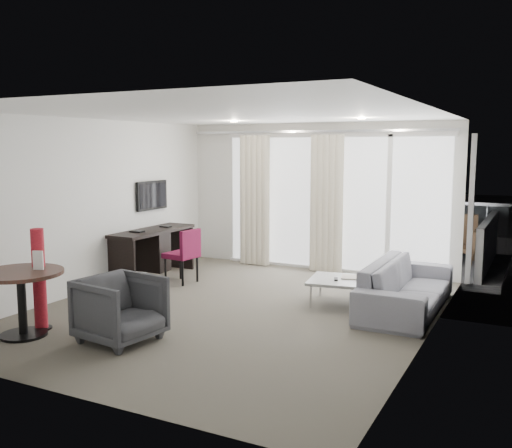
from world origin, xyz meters
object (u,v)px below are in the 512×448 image
at_px(red_lamp, 39,279).
at_px(rattan_chair_a, 391,233).
at_px(round_table, 22,304).
at_px(rattan_chair_b, 459,239).
at_px(coffee_table, 339,291).
at_px(desk_chair, 181,256).
at_px(sofa, 407,286).
at_px(desk, 153,253).
at_px(tub_armchair, 120,309).

height_order(red_lamp, rattan_chair_a, red_lamp).
relative_size(round_table, rattan_chair_b, 1.08).
height_order(round_table, rattan_chair_b, rattan_chair_b).
distance_m(red_lamp, coffee_table, 3.93).
height_order(desk_chair, sofa, desk_chair).
bearing_deg(coffee_table, rattan_chair_b, 74.29).
xyz_separation_m(desk, tub_armchair, (1.64, -2.78, -0.03)).
height_order(rattan_chair_a, rattan_chair_b, rattan_chair_a).
height_order(round_table, red_lamp, red_lamp).
bearing_deg(red_lamp, rattan_chair_a, 68.45).
distance_m(tub_armchair, sofa, 3.76).
bearing_deg(coffee_table, red_lamp, -136.74).
distance_m(sofa, rattan_chair_a, 4.00).
xyz_separation_m(desk, coffee_table, (3.33, -0.19, -0.23)).
bearing_deg(rattan_chair_a, rattan_chair_b, 9.30).
relative_size(desk_chair, round_table, 0.92).
xyz_separation_m(desk_chair, tub_armchair, (1.00, -2.67, -0.07)).
xyz_separation_m(coffee_table, sofa, (0.91, 0.13, 0.15)).
bearing_deg(red_lamp, tub_armchair, 4.45).
height_order(desk, sofa, desk).
distance_m(round_table, sofa, 4.84).
xyz_separation_m(desk_chair, round_table, (-0.14, -3.04, -0.06)).
height_order(desk, rattan_chair_a, rattan_chair_a).
xyz_separation_m(round_table, rattan_chair_b, (3.92, 6.84, 0.06)).
distance_m(desk_chair, sofa, 3.60).
bearing_deg(rattan_chair_a, tub_armchair, -90.26).
xyz_separation_m(rattan_chair_a, rattan_chair_b, (1.32, -0.07, -0.01)).
bearing_deg(coffee_table, tub_armchair, -123.21).
height_order(desk_chair, rattan_chair_b, rattan_chair_b).
height_order(tub_armchair, rattan_chair_b, rattan_chair_b).
xyz_separation_m(red_lamp, rattan_chair_b, (3.94, 6.56, -0.17)).
height_order(round_table, coffee_table, round_table).
bearing_deg(round_table, rattan_chair_a, 69.34).
xyz_separation_m(coffee_table, rattan_chair_b, (1.09, 3.89, 0.27)).
height_order(tub_armchair, coffee_table, tub_armchair).
relative_size(round_table, rattan_chair_a, 1.05).
height_order(red_lamp, coffee_table, red_lamp).
distance_m(coffee_table, rattan_chair_a, 3.97).
bearing_deg(sofa, round_table, 129.51).
distance_m(desk, rattan_chair_b, 5.76).
bearing_deg(red_lamp, coffee_table, 43.26).
bearing_deg(coffee_table, desk_chair, 178.32).
xyz_separation_m(desk, desk_chair, (0.64, -0.11, 0.04)).
bearing_deg(rattan_chair_b, red_lamp, -122.29).
bearing_deg(round_table, sofa, 39.51).
distance_m(desk_chair, rattan_chair_a, 4.60).
height_order(desk, round_table, desk).
bearing_deg(desk_chair, sofa, 7.71).
bearing_deg(rattan_chair_b, round_table, -121.16).
bearing_deg(red_lamp, sofa, 36.76).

